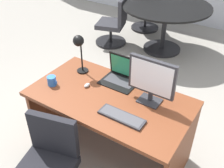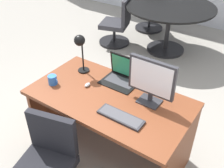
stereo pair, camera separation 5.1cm
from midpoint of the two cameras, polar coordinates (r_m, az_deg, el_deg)
The scene contains 11 objects.
ground at distance 3.98m, azimuth 11.17°, elevation 0.12°, with size 12.00×12.00×0.00m, color gray.
desk at distance 2.63m, azimuth -0.48°, elevation -5.92°, with size 1.51×0.82×0.73m.
monitor at distance 2.29m, azimuth 7.86°, elevation 1.11°, with size 0.43×0.16×0.43m.
laptop at distance 2.65m, azimuth 1.67°, elevation 2.34°, with size 0.35×0.27×0.26m.
keyboard at distance 2.24m, azimuth 1.42°, elevation -7.00°, with size 0.41×0.13×0.02m.
mouse at distance 2.60m, azimuth -5.92°, elevation -0.27°, with size 0.04×0.07×0.03m.
desk_lamp at distance 2.67m, azimuth -7.57°, elevation 8.09°, with size 0.12×0.14×0.42m.
coffee_mug at distance 2.66m, azimuth -13.25°, elevation 0.67°, with size 0.11×0.09×0.09m.
meeting_table at distance 4.64m, azimuth 11.05°, elevation 13.99°, with size 1.45×1.45×0.81m.
meeting_chair_near at distance 5.49m, azimuth 7.22°, elevation 15.06°, with size 0.66×0.66×0.94m.
meeting_chair_far at distance 4.89m, azimuth 0.10°, elevation 12.21°, with size 0.59×0.57×0.85m.
Camera 1 is at (1.08, -1.61, 2.25)m, focal length 42.78 mm.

